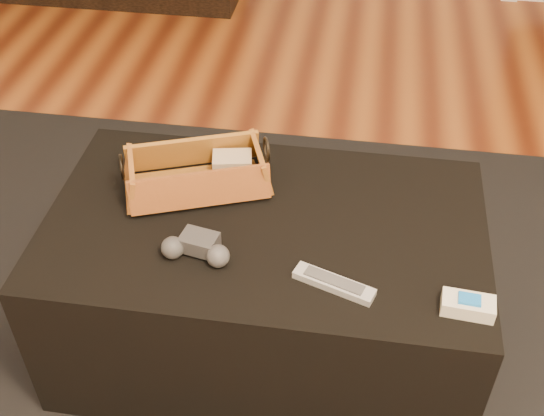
# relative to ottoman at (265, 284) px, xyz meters

# --- Properties ---
(area_rug) EXTENTS (2.60, 2.00, 0.01)m
(area_rug) POSITION_rel_ottoman_xyz_m (0.00, -0.05, -0.22)
(area_rug) COLOR black
(area_rug) RESTS_ON floor
(ottoman) EXTENTS (1.00, 0.60, 0.42)m
(ottoman) POSITION_rel_ottoman_xyz_m (0.00, 0.00, 0.00)
(ottoman) COLOR black
(ottoman) RESTS_ON area_rug
(tv_remote) EXTENTS (0.18, 0.12, 0.02)m
(tv_remote) POSITION_rel_ottoman_xyz_m (-0.19, 0.08, 0.23)
(tv_remote) COLOR black
(tv_remote) RESTS_ON wicker_basket
(cloth_bundle) EXTENTS (0.10, 0.08, 0.05)m
(cloth_bundle) POSITION_rel_ottoman_xyz_m (-0.10, 0.15, 0.25)
(cloth_bundle) COLOR #C5AE89
(cloth_bundle) RESTS_ON wicker_basket
(wicker_basket) EXTENTS (0.38, 0.28, 0.12)m
(wicker_basket) POSITION_rel_ottoman_xyz_m (-0.18, 0.10, 0.25)
(wicker_basket) COLOR #B27628
(wicker_basket) RESTS_ON ottoman
(game_controller) EXTENTS (0.16, 0.09, 0.05)m
(game_controller) POSITION_rel_ottoman_xyz_m (-0.12, -0.13, 0.23)
(game_controller) COLOR #2F2E31
(game_controller) RESTS_ON ottoman
(silver_remote) EXTENTS (0.18, 0.09, 0.02)m
(silver_remote) POSITION_rel_ottoman_xyz_m (0.17, -0.17, 0.22)
(silver_remote) COLOR #AAACB2
(silver_remote) RESTS_ON ottoman
(cream_gadget) EXTENTS (0.11, 0.06, 0.04)m
(cream_gadget) POSITION_rel_ottoman_xyz_m (0.44, -0.20, 0.23)
(cream_gadget) COLOR beige
(cream_gadget) RESTS_ON ottoman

